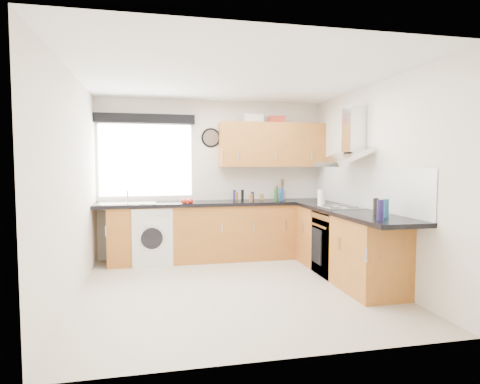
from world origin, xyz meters
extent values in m
plane|color=beige|center=(0.00, 0.00, 0.00)|extent=(3.60, 3.60, 0.00)
cube|color=white|center=(0.00, 0.00, 2.50)|extent=(3.60, 3.60, 0.02)
cube|color=silver|center=(0.00, 1.80, 1.25)|extent=(3.60, 0.02, 2.50)
cube|color=silver|center=(0.00, -1.80, 1.25)|extent=(3.60, 0.02, 2.50)
cube|color=silver|center=(-1.80, 0.00, 1.25)|extent=(0.02, 3.60, 2.50)
cube|color=silver|center=(1.80, 0.00, 1.25)|extent=(0.02, 3.60, 2.50)
cube|color=silver|center=(-1.05, 1.79, 1.55)|extent=(1.40, 0.02, 1.10)
cube|color=black|center=(-1.05, 1.70, 2.18)|extent=(1.50, 0.18, 0.14)
cube|color=white|center=(1.79, 0.30, 1.18)|extent=(0.01, 3.00, 0.54)
cube|color=#94551F|center=(-0.10, 1.51, 0.43)|extent=(3.00, 0.58, 0.86)
cube|color=#94551F|center=(1.50, 1.50, 0.43)|extent=(0.60, 0.60, 0.86)
cube|color=#94551F|center=(1.51, 0.15, 0.43)|extent=(0.58, 2.10, 0.86)
cube|color=black|center=(0.00, 1.50, 0.89)|extent=(3.60, 0.62, 0.05)
cube|color=black|center=(1.50, 0.00, 0.89)|extent=(0.62, 2.42, 0.05)
cube|color=black|center=(1.50, 0.30, 0.42)|extent=(0.56, 0.58, 0.85)
cube|color=silver|center=(1.50, 0.30, 0.92)|extent=(0.52, 0.52, 0.01)
cube|color=#94551F|center=(0.95, 1.62, 1.80)|extent=(1.70, 0.35, 0.70)
cube|color=silver|center=(-0.97, 1.49, 0.42)|extent=(0.60, 0.58, 0.85)
cylinder|color=black|center=(-0.03, 1.78, 1.91)|extent=(0.31, 0.04, 0.31)
cube|color=silver|center=(0.62, 1.72, 2.22)|extent=(0.37, 0.30, 0.14)
cube|color=#B83222|center=(1.05, 1.72, 2.21)|extent=(0.30, 0.27, 0.12)
cylinder|color=gray|center=(1.15, 1.70, 0.98)|extent=(0.12, 0.12, 0.14)
cylinder|color=silver|center=(1.35, 0.57, 1.02)|extent=(0.10, 0.10, 0.22)
cylinder|color=navy|center=(1.05, 1.45, 1.01)|extent=(0.07, 0.07, 0.20)
cylinder|color=brown|center=(0.53, 1.37, 0.97)|extent=(0.06, 0.06, 0.12)
cylinder|color=brown|center=(1.00, 1.54, 1.03)|extent=(0.05, 0.05, 0.23)
cylinder|color=#181852|center=(0.34, 1.69, 0.99)|extent=(0.05, 0.05, 0.16)
cylinder|color=#181342|center=(0.60, 1.56, 0.98)|extent=(0.05, 0.05, 0.14)
cylinder|color=olive|center=(0.78, 1.62, 0.96)|extent=(0.06, 0.06, 0.10)
cylinder|color=brown|center=(0.36, 1.65, 0.98)|extent=(0.05, 0.05, 0.13)
cylinder|color=#184419|center=(0.94, 1.37, 1.01)|extent=(0.06, 0.06, 0.20)
cylinder|color=black|center=(0.40, 1.36, 1.00)|extent=(0.04, 0.04, 0.19)
cylinder|color=#1C1446|center=(1.37, -0.90, 1.02)|extent=(0.07, 0.07, 0.21)
cylinder|color=#1B5884|center=(1.53, -0.73, 1.01)|extent=(0.07, 0.07, 0.20)
cylinder|color=black|center=(1.54, -0.52, 1.01)|extent=(0.06, 0.06, 0.20)
camera|label=1|loc=(-0.91, -4.63, 1.49)|focal=30.00mm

